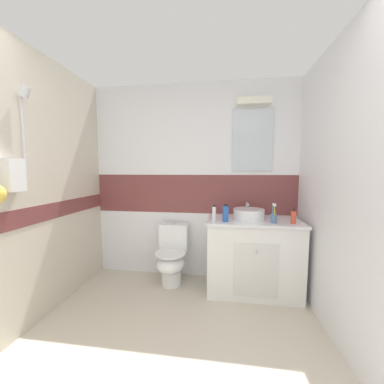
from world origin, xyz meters
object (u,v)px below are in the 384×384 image
object	(u,v)px
soap_dispenser	(294,217)
deodorant_spray_can	(214,213)
toothbrush_cup	(274,217)
mouthwash_bottle	(226,213)
toilet	(172,256)
sink_basin	(249,214)

from	to	relation	value
soap_dispenser	deodorant_spray_can	bearing A→B (deg)	179.07
toothbrush_cup	deodorant_spray_can	bearing A→B (deg)	178.97
soap_dispenser	mouthwash_bottle	world-z (taller)	mouthwash_bottle
toilet	deodorant_spray_can	size ratio (longest dim) A/B	4.13
sink_basin	mouthwash_bottle	size ratio (longest dim) A/B	2.04
sink_basin	deodorant_spray_can	world-z (taller)	deodorant_spray_can
toilet	toothbrush_cup	world-z (taller)	toothbrush_cup
toothbrush_cup	mouthwash_bottle	size ratio (longest dim) A/B	1.12
toilet	toothbrush_cup	bearing A→B (deg)	-9.05
toothbrush_cup	soap_dispenser	distance (m)	0.20
toilet	deodorant_spray_can	bearing A→B (deg)	-18.22
sink_basin	toilet	size ratio (longest dim) A/B	0.53
mouthwash_bottle	toothbrush_cup	bearing A→B (deg)	-0.16
toilet	soap_dispenser	world-z (taller)	soap_dispenser
mouthwash_bottle	deodorant_spray_can	world-z (taller)	mouthwash_bottle
sink_basin	mouthwash_bottle	distance (m)	0.32
sink_basin	soap_dispenser	size ratio (longest dim) A/B	2.27
deodorant_spray_can	toilet	bearing A→B (deg)	161.78
soap_dispenser	deodorant_spray_can	size ratio (longest dim) A/B	0.96
deodorant_spray_can	soap_dispenser	bearing A→B (deg)	-0.93
soap_dispenser	deodorant_spray_can	world-z (taller)	deodorant_spray_can
toothbrush_cup	deodorant_spray_can	distance (m)	0.63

